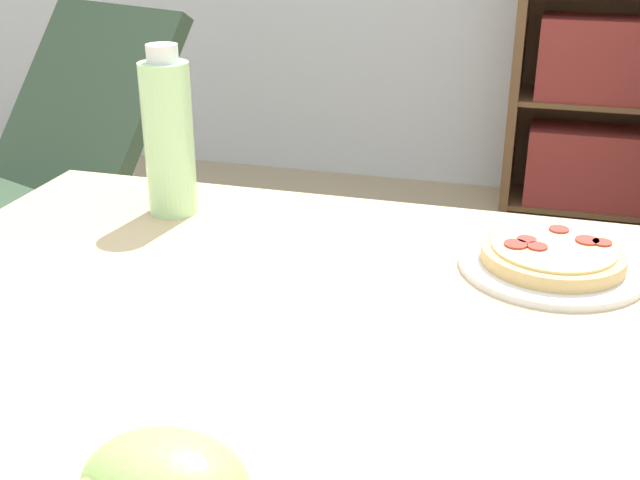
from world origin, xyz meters
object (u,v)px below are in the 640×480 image
at_px(pizza_on_plate, 552,259).
at_px(lounge_chair_near, 51,215).
at_px(drink_bottle, 168,136).
at_px(bookshelf, 626,55).

distance_m(pizza_on_plate, lounge_chair_near, 1.80).
height_order(drink_bottle, bookshelf, bookshelf).
height_order(lounge_chair_near, bookshelf, bookshelf).
bearing_deg(drink_bottle, lounge_chair_near, 134.05).
distance_m(drink_bottle, bookshelf, 2.35).
distance_m(pizza_on_plate, drink_bottle, 0.59).
bearing_deg(bookshelf, drink_bottle, -110.76).
relative_size(pizza_on_plate, bookshelf, 0.19).
xyz_separation_m(pizza_on_plate, lounge_chair_near, (-1.45, 0.96, -0.46)).
bearing_deg(bookshelf, pizza_on_plate, -96.40).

